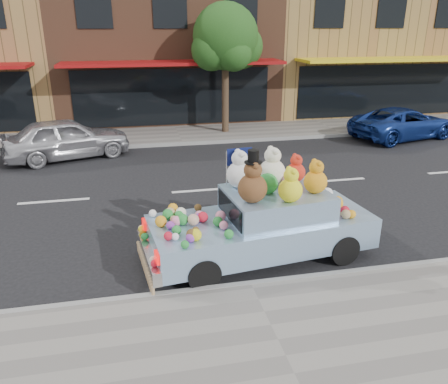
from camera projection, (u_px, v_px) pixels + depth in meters
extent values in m
plane|color=black|center=(204.00, 190.00, 12.24)|extent=(120.00, 120.00, 0.00)
cube|color=gray|center=(278.00, 343.00, 6.28)|extent=(60.00, 3.00, 0.12)
cube|color=gray|center=(178.00, 135.00, 18.16)|extent=(60.00, 3.00, 0.12)
cube|color=gray|center=(251.00, 285.00, 7.65)|extent=(60.00, 0.12, 0.13)
cube|color=gray|center=(183.00, 144.00, 16.78)|extent=(60.00, 0.12, 0.13)
cube|color=brown|center=(164.00, 43.00, 21.95)|extent=(10.00, 8.00, 7.00)
cube|color=black|center=(173.00, 97.00, 19.03)|extent=(8.50, 0.06, 2.40)
cube|color=maroon|center=(174.00, 63.00, 17.69)|extent=(9.00, 1.80, 0.12)
cube|color=black|center=(93.00, 7.00, 17.16)|extent=(1.40, 0.06, 1.60)
cube|color=black|center=(170.00, 8.00, 17.74)|extent=(1.40, 0.06, 1.60)
cube|color=black|center=(241.00, 8.00, 18.32)|extent=(1.40, 0.06, 1.60)
cube|color=olive|center=(347.00, 41.00, 23.87)|extent=(10.00, 8.00, 7.00)
cube|color=black|center=(382.00, 90.00, 20.95)|extent=(8.50, 0.06, 2.40)
cube|color=yellow|center=(396.00, 59.00, 19.61)|extent=(9.00, 1.80, 0.12)
cube|color=black|center=(330.00, 9.00, 19.09)|extent=(1.40, 0.06, 1.60)
cube|color=black|center=(392.00, 9.00, 19.66)|extent=(1.40, 0.06, 1.60)
cylinder|color=#38281C|center=(225.00, 96.00, 17.99)|extent=(0.28, 0.28, 3.20)
sphere|color=#1B4112|center=(225.00, 36.00, 17.16)|extent=(2.60, 2.60, 2.60)
sphere|color=#1B4112|center=(241.00, 47.00, 17.71)|extent=(1.80, 1.80, 1.80)
sphere|color=#1B4112|center=(211.00, 50.00, 17.04)|extent=(1.60, 1.60, 1.60)
sphere|color=#1B4112|center=(234.00, 53.00, 16.86)|extent=(1.40, 1.40, 1.40)
sphere|color=#1B4112|center=(215.00, 44.00, 17.76)|extent=(1.60, 1.60, 1.60)
imported|color=silver|center=(67.00, 138.00, 14.93)|extent=(4.47, 2.87, 1.42)
imported|color=navy|center=(403.00, 123.00, 17.67)|extent=(4.83, 3.07, 1.24)
cylinder|color=black|center=(344.00, 250.00, 8.38)|extent=(0.62, 0.27, 0.60)
cylinder|color=black|center=(305.00, 218.00, 9.76)|extent=(0.62, 0.27, 0.60)
cylinder|color=black|center=(204.00, 274.00, 7.55)|extent=(0.62, 0.27, 0.60)
cylinder|color=black|center=(183.00, 236.00, 8.93)|extent=(0.62, 0.27, 0.60)
cube|color=#8CAED1|center=(261.00, 231.00, 8.57)|extent=(4.47, 2.19, 0.60)
cube|color=#8CAED1|center=(276.00, 203.00, 8.46)|extent=(2.06, 1.71, 0.50)
cube|color=silver|center=(149.00, 256.00, 7.96)|extent=(0.37, 1.79, 0.26)
cube|color=red|center=(157.00, 257.00, 7.26)|extent=(0.09, 0.29, 0.16)
cube|color=red|center=(144.00, 224.00, 8.46)|extent=(0.09, 0.29, 0.16)
cube|color=black|center=(230.00, 210.00, 8.18)|extent=(0.19, 1.30, 0.40)
sphere|color=#573318|center=(252.00, 188.00, 7.77)|extent=(0.53, 0.53, 0.53)
sphere|color=#573318|center=(253.00, 170.00, 7.65)|extent=(0.33, 0.33, 0.33)
sphere|color=#573318|center=(255.00, 166.00, 7.51)|extent=(0.13, 0.13, 0.13)
sphere|color=#573318|center=(251.00, 162.00, 7.72)|extent=(0.13, 0.13, 0.13)
cylinder|color=black|center=(253.00, 162.00, 7.60)|extent=(0.31, 0.31, 0.02)
cylinder|color=black|center=(253.00, 156.00, 7.56)|extent=(0.20, 0.20, 0.22)
sphere|color=beige|center=(272.00, 172.00, 8.60)|extent=(0.53, 0.53, 0.53)
sphere|color=beige|center=(273.00, 156.00, 8.48)|extent=(0.33, 0.33, 0.33)
sphere|color=beige|center=(275.00, 152.00, 8.33)|extent=(0.13, 0.13, 0.13)
sphere|color=beige|center=(271.00, 149.00, 8.54)|extent=(0.13, 0.13, 0.13)
sphere|color=orange|center=(315.00, 182.00, 8.22)|extent=(0.44, 0.44, 0.44)
sphere|color=orange|center=(317.00, 167.00, 8.12)|extent=(0.28, 0.28, 0.28)
sphere|color=orange|center=(319.00, 164.00, 8.00)|extent=(0.10, 0.10, 0.10)
sphere|color=orange|center=(315.00, 161.00, 8.17)|extent=(0.10, 0.10, 0.10)
sphere|color=red|center=(296.00, 172.00, 8.83)|extent=(0.39, 0.39, 0.39)
sphere|color=red|center=(296.00, 160.00, 8.74)|extent=(0.24, 0.24, 0.24)
sphere|color=red|center=(298.00, 158.00, 8.64)|extent=(0.09, 0.09, 0.09)
sphere|color=red|center=(295.00, 155.00, 8.79)|extent=(0.09, 0.09, 0.09)
sphere|color=silver|center=(239.00, 175.00, 8.50)|extent=(0.51, 0.51, 0.51)
sphere|color=silver|center=(240.00, 158.00, 8.38)|extent=(0.32, 0.32, 0.32)
sphere|color=silver|center=(241.00, 155.00, 8.24)|extent=(0.12, 0.12, 0.12)
sphere|color=silver|center=(238.00, 152.00, 8.44)|extent=(0.12, 0.12, 0.12)
sphere|color=yellow|center=(290.00, 190.00, 7.80)|extent=(0.44, 0.44, 0.44)
sphere|color=yellow|center=(291.00, 175.00, 7.70)|extent=(0.27, 0.27, 0.27)
sphere|color=yellow|center=(293.00, 172.00, 7.58)|extent=(0.10, 0.10, 0.10)
sphere|color=yellow|center=(290.00, 169.00, 7.76)|extent=(0.10, 0.10, 0.10)
sphere|color=#227F2F|center=(267.00, 184.00, 8.25)|extent=(0.40, 0.40, 0.40)
sphere|color=pink|center=(290.00, 181.00, 8.45)|extent=(0.32, 0.32, 0.32)
sphere|color=pink|center=(176.00, 221.00, 8.11)|extent=(0.16, 0.16, 0.16)
sphere|color=#227F2F|center=(179.00, 215.00, 8.32)|extent=(0.18, 0.18, 0.18)
sphere|color=pink|center=(199.00, 215.00, 8.35)|extent=(0.17, 0.17, 0.17)
sphere|color=#553918|center=(196.00, 230.00, 7.78)|extent=(0.13, 0.13, 0.13)
sphere|color=white|center=(175.00, 237.00, 7.53)|extent=(0.13, 0.13, 0.13)
sphere|color=orange|center=(173.00, 208.00, 8.63)|extent=(0.20, 0.20, 0.20)
sphere|color=orange|center=(161.00, 221.00, 8.02)|extent=(0.22, 0.22, 0.22)
sphere|color=purple|center=(199.00, 218.00, 8.25)|extent=(0.16, 0.16, 0.16)
sphere|color=red|center=(203.00, 217.00, 8.22)|extent=(0.20, 0.20, 0.20)
sphere|color=pink|center=(221.00, 216.00, 8.26)|extent=(0.20, 0.20, 0.20)
sphere|color=#227F2F|center=(177.00, 230.00, 7.73)|extent=(0.17, 0.17, 0.17)
sphere|color=#227F2F|center=(182.00, 219.00, 8.10)|extent=(0.22, 0.22, 0.22)
sphere|color=white|center=(153.00, 213.00, 8.45)|extent=(0.15, 0.15, 0.15)
sphere|color=purple|center=(191.00, 238.00, 7.46)|extent=(0.17, 0.17, 0.17)
sphere|color=gold|center=(195.00, 235.00, 7.50)|extent=(0.22, 0.22, 0.22)
sphere|color=#553918|center=(198.00, 208.00, 8.70)|extent=(0.15, 0.15, 0.15)
sphere|color=#227F2F|center=(218.00, 221.00, 8.05)|extent=(0.19, 0.19, 0.19)
sphere|color=beige|center=(181.00, 213.00, 8.40)|extent=(0.21, 0.21, 0.21)
sphere|color=#227F2F|center=(229.00, 234.00, 7.58)|extent=(0.17, 0.17, 0.17)
sphere|color=#553918|center=(192.00, 235.00, 7.50)|extent=(0.22, 0.22, 0.22)
sphere|color=pink|center=(176.00, 221.00, 8.07)|extent=(0.19, 0.19, 0.19)
sphere|color=#A08558|center=(173.00, 219.00, 8.22)|extent=(0.13, 0.13, 0.13)
sphere|color=red|center=(168.00, 236.00, 7.53)|extent=(0.16, 0.16, 0.16)
sphere|color=purple|center=(170.00, 225.00, 7.93)|extent=(0.16, 0.16, 0.16)
sphere|color=pink|center=(224.00, 225.00, 7.93)|extent=(0.16, 0.16, 0.16)
sphere|color=#A08558|center=(170.00, 213.00, 8.40)|extent=(0.21, 0.21, 0.21)
sphere|color=#227F2F|center=(185.00, 244.00, 7.26)|extent=(0.14, 0.14, 0.14)
sphere|color=#227F2F|center=(168.00, 214.00, 8.33)|extent=(0.21, 0.21, 0.21)
sphere|color=#D8A88C|center=(193.00, 220.00, 8.06)|extent=(0.22, 0.22, 0.22)
sphere|color=orange|center=(143.00, 231.00, 8.46)|extent=(0.13, 0.13, 0.13)
sphere|color=red|center=(154.00, 263.00, 7.32)|extent=(0.13, 0.13, 0.13)
sphere|color=beige|center=(153.00, 259.00, 7.44)|extent=(0.13, 0.13, 0.13)
sphere|color=white|center=(142.00, 228.00, 8.57)|extent=(0.14, 0.14, 0.14)
sphere|color=gold|center=(142.00, 229.00, 8.54)|extent=(0.14, 0.14, 0.14)
sphere|color=#227F2F|center=(145.00, 237.00, 8.23)|extent=(0.14, 0.14, 0.14)
sphere|color=orange|center=(337.00, 203.00, 8.77)|extent=(0.26, 0.26, 0.26)
sphere|color=red|center=(345.00, 210.00, 8.54)|extent=(0.18, 0.18, 0.18)
sphere|color=red|center=(331.00, 202.00, 8.85)|extent=(0.23, 0.23, 0.23)
sphere|color=white|center=(327.00, 193.00, 9.32)|extent=(0.25, 0.25, 0.25)
sphere|color=orange|center=(351.00, 214.00, 8.38)|extent=(0.17, 0.17, 0.17)
sphere|color=#A08558|center=(328.00, 199.00, 9.11)|extent=(0.17, 0.17, 0.17)
sphere|color=#A08558|center=(346.00, 214.00, 8.36)|extent=(0.18, 0.18, 0.18)
sphere|color=orange|center=(337.00, 201.00, 8.93)|extent=(0.22, 0.22, 0.22)
cylinder|color=#997A54|center=(153.00, 293.00, 7.27)|extent=(0.06, 0.06, 0.17)
sphere|color=#997A54|center=(153.00, 288.00, 7.23)|extent=(0.07, 0.07, 0.07)
cylinder|color=#997A54|center=(152.00, 290.00, 7.35)|extent=(0.06, 0.06, 0.17)
sphere|color=#997A54|center=(152.00, 285.00, 7.31)|extent=(0.07, 0.07, 0.07)
cylinder|color=#997A54|center=(151.00, 287.00, 7.43)|extent=(0.06, 0.06, 0.17)
sphere|color=#997A54|center=(151.00, 282.00, 7.39)|extent=(0.07, 0.07, 0.07)
cylinder|color=#997A54|center=(151.00, 284.00, 7.51)|extent=(0.06, 0.06, 0.17)
sphere|color=#997A54|center=(150.00, 279.00, 7.47)|extent=(0.07, 0.07, 0.07)
cylinder|color=#997A54|center=(150.00, 281.00, 7.59)|extent=(0.06, 0.06, 0.17)
sphere|color=#997A54|center=(149.00, 277.00, 7.55)|extent=(0.07, 0.07, 0.07)
cylinder|color=#997A54|center=(149.00, 279.00, 7.66)|extent=(0.06, 0.06, 0.17)
sphere|color=#997A54|center=(148.00, 274.00, 7.63)|extent=(0.07, 0.07, 0.07)
cylinder|color=#997A54|center=(148.00, 276.00, 7.74)|extent=(0.06, 0.06, 0.17)
sphere|color=#997A54|center=(148.00, 272.00, 7.71)|extent=(0.07, 0.07, 0.07)
cylinder|color=#997A54|center=(147.00, 274.00, 7.82)|extent=(0.06, 0.06, 0.17)
sphere|color=#997A54|center=(147.00, 269.00, 7.79)|extent=(0.07, 0.07, 0.07)
cylinder|color=#997A54|center=(146.00, 271.00, 7.90)|extent=(0.06, 0.06, 0.17)
sphere|color=#997A54|center=(146.00, 267.00, 7.87)|extent=(0.07, 0.07, 0.07)
cylinder|color=#997A54|center=(146.00, 269.00, 7.98)|extent=(0.06, 0.06, 0.17)
sphere|color=#997A54|center=(145.00, 264.00, 7.95)|extent=(0.07, 0.07, 0.07)
cylinder|color=#997A54|center=(145.00, 266.00, 8.06)|extent=(0.06, 0.06, 0.17)
sphere|color=#997A54|center=(144.00, 262.00, 8.03)|extent=(0.07, 0.07, 0.07)
cylinder|color=#997A54|center=(144.00, 264.00, 8.14)|extent=(0.06, 0.06, 0.17)
sphere|color=#997A54|center=(144.00, 259.00, 8.11)|extent=(0.07, 0.07, 0.07)
cylinder|color=#997A54|center=(143.00, 262.00, 8.22)|extent=(0.06, 0.06, 0.17)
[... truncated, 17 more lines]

